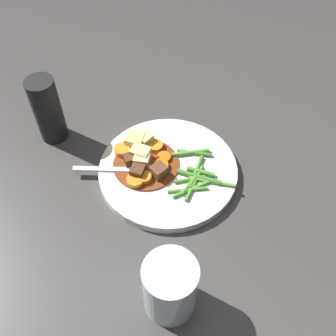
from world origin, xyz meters
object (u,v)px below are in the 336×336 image
carrot_slice_0 (144,178)px  meat_chunk_2 (129,160)px  potato_chunk_3 (142,153)px  dinner_plate (168,171)px  water_glass (170,287)px  carrot_slice_5 (131,151)px  carrot_slice_7 (164,158)px  potato_chunk_2 (142,160)px  potato_chunk_1 (144,139)px  meat_chunk_1 (138,172)px  potato_chunk_0 (135,141)px  carrot_slice_3 (155,146)px  carrot_slice_4 (121,151)px  carrot_slice_2 (135,180)px  pepper_mill (48,109)px  carrot_slice_1 (142,149)px  fork (124,170)px  meat_chunk_0 (159,171)px  carrot_slice_6 (161,166)px

carrot_slice_0 → meat_chunk_2: meat_chunk_2 is taller
meat_chunk_2 → potato_chunk_3: bearing=-123.4°
dinner_plate → water_glass: size_ratio=2.37×
carrot_slice_0 → carrot_slice_5: carrot_slice_0 is taller
carrot_slice_7 → potato_chunk_2: bearing=40.9°
potato_chunk_1 → carrot_slice_7: bearing=157.5°
meat_chunk_1 → water_glass: size_ratio=0.22×
carrot_slice_0 → potato_chunk_0: (0.05, -0.07, 0.01)m
potato_chunk_0 → meat_chunk_2: size_ratio=1.60×
carrot_slice_3 → carrot_slice_4: bearing=34.8°
carrot_slice_5 → carrot_slice_2: bearing=122.2°
carrot_slice_0 → potato_chunk_1: potato_chunk_1 is taller
carrot_slice_7 → pepper_mill: bearing=3.2°
carrot_slice_1 → fork: carrot_slice_1 is taller
carrot_slice_4 → potato_chunk_0: potato_chunk_0 is taller
carrot_slice_3 → carrot_slice_4: size_ratio=0.95×
fork → carrot_slice_4: bearing=-56.7°
meat_chunk_0 → fork: (0.06, 0.01, -0.01)m
meat_chunk_0 → meat_chunk_2: (0.06, -0.00, -0.00)m
carrot_slice_2 → potato_chunk_3: (0.01, -0.06, 0.01)m
carrot_slice_7 → pepper_mill: 0.24m
carrot_slice_7 → dinner_plate: bearing=133.3°
carrot_slice_2 → pepper_mill: size_ratio=0.23×
carrot_slice_6 → potato_chunk_2: bearing=8.4°
carrot_slice_4 → carrot_slice_7: 0.08m
carrot_slice_0 → meat_chunk_1: meat_chunk_1 is taller
meat_chunk_1 → pepper_mill: size_ratio=0.17×
carrot_slice_0 → meat_chunk_0: size_ratio=1.02×
carrot_slice_7 → pepper_mill: (0.23, 0.01, 0.05)m
potato_chunk_2 → carrot_slice_4: bearing=-9.0°
carrot_slice_7 → fork: 0.08m
carrot_slice_1 → fork: 0.06m
dinner_plate → potato_chunk_2: (0.05, 0.01, 0.02)m
carrot_slice_3 → potato_chunk_1: bearing=-7.7°
potato_chunk_0 → water_glass: (-0.18, 0.25, 0.03)m
potato_chunk_2 → meat_chunk_1: bearing=98.4°
carrot_slice_3 → potato_chunk_1: potato_chunk_1 is taller
carrot_slice_4 → carrot_slice_2: bearing=137.2°
carrot_slice_6 → meat_chunk_2: meat_chunk_2 is taller
carrot_slice_1 → carrot_slice_5: carrot_slice_1 is taller
carrot_slice_5 → carrot_slice_1: bearing=-145.9°
carrot_slice_5 → carrot_slice_7: size_ratio=0.97×
carrot_slice_7 → pepper_mill: size_ratio=0.19×
carrot_slice_6 → water_glass: water_glass is taller
carrot_slice_0 → carrot_slice_1: same height
potato_chunk_1 → potato_chunk_2: size_ratio=1.00×
potato_chunk_3 → pepper_mill: pepper_mill is taller
carrot_slice_2 → carrot_slice_1: bearing=-73.5°
carrot_slice_5 → carrot_slice_6: size_ratio=0.90×
potato_chunk_0 → potato_chunk_3: (-0.02, 0.02, 0.00)m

